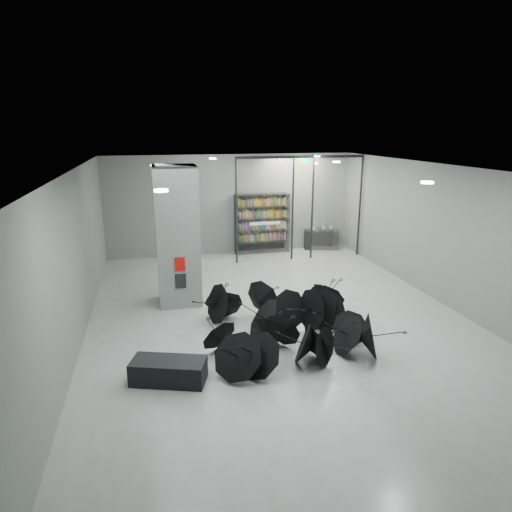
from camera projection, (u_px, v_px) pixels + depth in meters
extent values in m
plane|color=gray|center=(280.00, 320.00, 11.95)|extent=(14.00, 14.00, 0.00)
cube|color=slate|center=(282.00, 170.00, 10.85)|extent=(10.00, 14.00, 0.02)
cube|color=#5E605E|center=(232.00, 205.00, 17.95)|extent=(10.00, 0.02, 4.00)
cube|color=#5E605E|center=(463.00, 410.00, 4.86)|extent=(10.00, 0.02, 4.00)
cube|color=#5E605E|center=(74.00, 261.00, 10.29)|extent=(0.02, 14.00, 4.00)
cube|color=#5E605E|center=(451.00, 238.00, 12.52)|extent=(0.02, 14.00, 4.00)
cube|color=slate|center=(177.00, 236.00, 12.71)|extent=(1.20, 1.20, 4.00)
cube|color=#A50A07|center=(180.00, 264.00, 12.31)|extent=(0.28, 0.04, 0.38)
cube|color=black|center=(181.00, 281.00, 12.45)|extent=(0.30, 0.03, 0.42)
cube|color=#0CE533|center=(303.00, 161.00, 16.39)|extent=(0.30, 0.06, 0.15)
cube|color=silver|center=(265.00, 210.00, 16.77)|extent=(2.20, 0.02, 3.95)
cube|color=silver|center=(336.00, 207.00, 17.41)|extent=(2.00, 0.02, 3.95)
cube|color=black|center=(236.00, 211.00, 16.52)|extent=(0.06, 0.06, 4.00)
cube|color=black|center=(293.00, 209.00, 17.01)|extent=(0.06, 0.06, 4.00)
cube|color=black|center=(312.00, 208.00, 17.19)|extent=(0.06, 0.06, 4.00)
cube|color=black|center=(360.00, 206.00, 17.64)|extent=(0.06, 0.06, 4.00)
cube|color=black|center=(301.00, 157.00, 16.54)|extent=(5.00, 0.08, 0.10)
cube|color=black|center=(169.00, 371.00, 8.99)|extent=(1.62, 1.09, 0.48)
cube|color=black|center=(321.00, 239.00, 18.96)|extent=(1.51, 0.88, 0.85)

